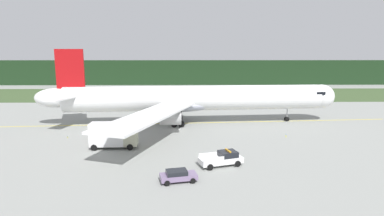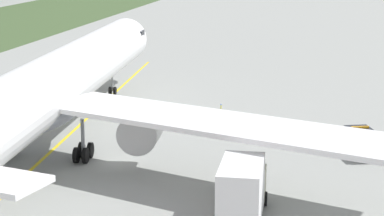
% 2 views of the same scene
% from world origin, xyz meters
% --- Properties ---
extents(ground, '(320.00, 320.00, 0.00)m').
position_xyz_m(ground, '(0.00, 0.00, 0.00)').
color(ground, gray).
extents(grass_verge, '(320.00, 34.63, 0.04)m').
position_xyz_m(grass_verge, '(0.00, 50.80, 0.02)').
color(grass_verge, '#3A4F2B').
rests_on(grass_verge, ground).
extents(distant_tree_line, '(288.00, 4.68, 10.84)m').
position_xyz_m(distant_tree_line, '(0.00, 85.48, 5.42)').
color(distant_tree_line, black).
rests_on(distant_tree_line, ground).
extents(taxiway_centerline_main, '(80.81, 6.49, 0.01)m').
position_xyz_m(taxiway_centerline_main, '(3.08, 6.43, 0.00)').
color(taxiway_centerline_main, yellow).
rests_on(taxiway_centerline_main, ground).
extents(airliner, '(59.88, 53.01, 14.69)m').
position_xyz_m(airliner, '(2.19, 6.36, 4.94)').
color(airliner, white).
rests_on(airliner, ground).
extents(ops_pickup_truck, '(5.77, 3.62, 1.94)m').
position_xyz_m(ops_pickup_truck, '(5.99, -17.89, 0.90)').
color(ops_pickup_truck, white).
rests_on(ops_pickup_truck, ground).
extents(catering_truck, '(6.93, 2.85, 3.97)m').
position_xyz_m(catering_truck, '(-9.55, -10.32, 1.98)').
color(catering_truck, '#B4B598').
rests_on(catering_truck, ground).
extents(staff_car, '(4.31, 2.73, 1.30)m').
position_xyz_m(staff_car, '(0.59, -22.79, 0.70)').
color(staff_car, slate).
rests_on(staff_car, ground).
extents(apron_cone, '(0.49, 0.49, 0.61)m').
position_xyz_m(apron_cone, '(6.16, -14.11, 0.30)').
color(apron_cone, black).
rests_on(apron_cone, ground).
extents(taxiway_edge_light_east, '(0.12, 0.12, 0.51)m').
position_xyz_m(taxiway_edge_light_east, '(18.18, -4.69, 0.27)').
color(taxiway_edge_light_east, yellow).
rests_on(taxiway_edge_light_east, ground).
extents(taxiway_edge_light_west, '(0.12, 0.12, 0.37)m').
position_xyz_m(taxiway_edge_light_west, '(-18.29, -4.69, 0.20)').
color(taxiway_edge_light_west, yellow).
rests_on(taxiway_edge_light_west, ground).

